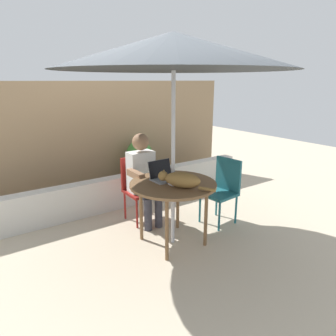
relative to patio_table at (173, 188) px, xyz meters
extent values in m
plane|color=#BCAD93|center=(0.00, 0.00, -0.68)|extent=(14.00, 14.00, 0.00)
cube|color=#937756|center=(0.00, 2.12, 0.24)|extent=(5.03, 0.08, 1.86)
cube|color=beige|center=(0.00, 1.33, -0.44)|extent=(4.53, 0.20, 0.48)
cylinder|color=brown|center=(0.00, 0.00, 0.05)|extent=(0.99, 0.99, 0.03)
cylinder|color=brown|center=(0.27, 0.27, -0.32)|extent=(0.04, 0.04, 0.72)
cylinder|color=brown|center=(-0.27, 0.27, -0.32)|extent=(0.04, 0.04, 0.72)
cylinder|color=brown|center=(-0.27, -0.27, -0.32)|extent=(0.04, 0.04, 0.72)
cylinder|color=brown|center=(0.27, -0.27, -0.32)|extent=(0.04, 0.04, 0.72)
cylinder|color=#B7B7BC|center=(0.00, 0.00, 0.38)|extent=(0.04, 0.04, 2.13)
cone|color=#2D3338|center=(0.00, 0.00, 1.46)|extent=(2.47, 2.47, 0.37)
sphere|color=#B7B7BC|center=(0.00, 0.00, 1.48)|extent=(0.06, 0.06, 0.06)
cube|color=maroon|center=(0.00, 0.73, -0.27)|extent=(0.40, 0.40, 0.04)
cube|color=maroon|center=(0.00, 0.91, -0.03)|extent=(0.40, 0.04, 0.44)
cylinder|color=maroon|center=(0.17, 0.90, -0.49)|extent=(0.03, 0.03, 0.40)
cylinder|color=maroon|center=(-0.17, 0.90, -0.49)|extent=(0.03, 0.03, 0.40)
cylinder|color=maroon|center=(-0.17, 0.56, -0.49)|extent=(0.03, 0.03, 0.40)
cylinder|color=maroon|center=(0.17, 0.56, -0.49)|extent=(0.03, 0.03, 0.40)
cube|color=#1E606B|center=(0.80, 0.08, -0.27)|extent=(0.44, 0.44, 0.04)
cube|color=#1E606B|center=(0.98, 0.10, -0.03)|extent=(0.08, 0.40, 0.44)
cylinder|color=#1E606B|center=(0.99, -0.07, -0.49)|extent=(0.03, 0.03, 0.40)
cylinder|color=#1E606B|center=(0.96, 0.27, -0.49)|extent=(0.03, 0.03, 0.40)
cylinder|color=#1E606B|center=(0.62, 0.23, -0.49)|extent=(0.03, 0.03, 0.40)
cylinder|color=#1E606B|center=(0.65, -0.10, -0.49)|extent=(0.03, 0.03, 0.40)
cube|color=white|center=(0.00, 0.73, 0.02)|extent=(0.34, 0.20, 0.54)
sphere|color=#936B4C|center=(0.00, 0.72, 0.42)|extent=(0.22, 0.22, 0.22)
cube|color=#383842|center=(-0.08, 0.58, -0.20)|extent=(0.12, 0.30, 0.12)
cylinder|color=#383842|center=(-0.08, 0.43, -0.47)|extent=(0.10, 0.10, 0.43)
cube|color=#383842|center=(0.08, 0.58, -0.20)|extent=(0.12, 0.30, 0.12)
cylinder|color=#383842|center=(0.08, 0.43, -0.47)|extent=(0.10, 0.10, 0.43)
cube|color=#936B4C|center=(-0.20, 0.51, 0.07)|extent=(0.08, 0.32, 0.08)
cube|color=#936B4C|center=(0.20, 0.51, 0.07)|extent=(0.08, 0.32, 0.08)
cube|color=gray|center=(-0.02, 0.13, 0.07)|extent=(0.31, 0.23, 0.02)
cube|color=black|center=(-0.02, 0.23, 0.18)|extent=(0.30, 0.07, 0.20)
cube|color=gray|center=(-0.02, 0.24, 0.18)|extent=(0.30, 0.07, 0.20)
ellipsoid|color=olive|center=(-0.01, -0.18, 0.15)|extent=(0.38, 0.44, 0.17)
sphere|color=olive|center=(-0.14, 0.00, 0.17)|extent=(0.11, 0.11, 0.11)
ellipsoid|color=white|center=(-0.07, -0.09, 0.11)|extent=(0.17, 0.17, 0.09)
cylinder|color=olive|center=(0.13, -0.43, 0.09)|extent=(0.13, 0.17, 0.04)
cone|color=olive|center=(-0.11, 0.02, 0.22)|extent=(0.04, 0.04, 0.03)
cone|color=olive|center=(-0.16, -0.01, 0.22)|extent=(0.04, 0.04, 0.03)
cylinder|color=#33383D|center=(0.59, 1.81, -0.52)|extent=(0.37, 0.37, 0.33)
ellipsoid|color=#3D7F33|center=(0.59, 1.81, -0.10)|extent=(0.47, 0.47, 0.61)
camera|label=1|loc=(-1.91, -2.66, 1.18)|focal=32.73mm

